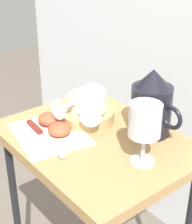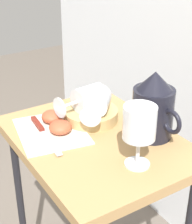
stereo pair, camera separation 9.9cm
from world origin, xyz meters
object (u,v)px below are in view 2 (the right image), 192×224
apple_half_right (60,127)px  wine_glass_tipped_near (97,102)px  pitcher (153,111)px  table (96,162)px  wine_glass_tipped_far (88,98)px  basket_tray (91,115)px  knife (41,130)px  apple_half_left (52,117)px  wine_glass_upright (139,126)px

apple_half_right → wine_glass_tipped_near: bearing=90.1°
pitcher → wine_glass_tipped_near: pitcher is taller
table → apple_half_right: 0.15m
wine_glass_tipped_far → basket_tray: bearing=48.3°
table → basket_tray: basket_tray is taller
wine_glass_tipped_near → knife: 0.18m
apple_half_left → apple_half_right: same height
pitcher → apple_half_right: (-0.14, -0.21, -0.06)m
apple_half_right → table: bearing=47.1°
table → wine_glass_tipped_near: size_ratio=4.68×
pitcher → wine_glass_tipped_far: bearing=-149.4°
basket_tray → apple_half_left: size_ratio=2.54×
apple_half_right → knife: size_ratio=0.29×
pitcher → wine_glass_tipped_near: (-0.14, -0.09, -0.01)m
basket_tray → apple_half_right: (0.02, -0.12, 0.00)m
table → knife: (-0.11, -0.12, 0.09)m
pitcher → wine_glass_upright: bearing=-53.0°
table → pitcher: 0.23m
table → wine_glass_upright: wine_glass_upright is taller
wine_glass_upright → pitcher: bearing=127.0°
table → apple_half_left: (-0.14, -0.07, 0.11)m
apple_half_left → apple_half_right: size_ratio=1.00×
basket_tray → wine_glass_tipped_near: bearing=17.7°
table → wine_glass_tipped_near: wine_glass_tipped_near is taller
basket_tray → wine_glass_tipped_near: 0.06m
wine_glass_upright → wine_glass_tipped_far: (-0.27, 0.02, -0.04)m
apple_half_left → knife: size_ratio=0.29×
wine_glass_upright → wine_glass_tipped_near: (-0.24, 0.03, -0.04)m
table → knife: bearing=-132.6°
wine_glass_tipped_far → table: bearing=-18.9°
wine_glass_tipped_near → apple_half_left: bearing=-121.1°
table → pitcher: bearing=61.7°
basket_tray → apple_half_left: (-0.05, -0.11, 0.00)m
wine_glass_tipped_near → apple_half_left: wine_glass_tipped_near is taller
wine_glass_tipped_far → apple_half_right: (0.03, -0.11, -0.05)m
basket_tray → knife: basket_tray is taller
wine_glass_tipped_near → wine_glass_tipped_far: 0.03m
wine_glass_upright → apple_half_right: wine_glass_upright is taller
wine_glass_tipped_far → apple_half_left: size_ratio=2.43×
wine_glass_upright → wine_glass_tipped_near: size_ratio=1.05×
wine_glass_tipped_near → apple_half_left: (-0.07, -0.12, -0.05)m
table → wine_glass_upright: 0.26m
knife → basket_tray: bearing=85.3°
wine_glass_upright → knife: wine_glass_upright is taller
wine_glass_upright → apple_half_left: (-0.31, -0.08, -0.09)m
apple_half_right → knife: (-0.04, -0.04, -0.01)m
knife → wine_glass_upright: bearing=26.0°
apple_half_left → basket_tray: bearing=67.2°
basket_tray → wine_glass_tipped_far: (-0.01, -0.01, 0.05)m
wine_glass_upright → wine_glass_tipped_near: bearing=172.1°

